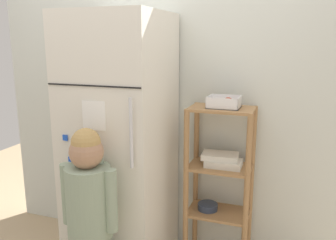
{
  "coord_description": "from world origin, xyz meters",
  "views": [
    {
      "loc": [
        0.9,
        -2.03,
        1.55
      ],
      "look_at": [
        0.18,
        0.02,
        1.06
      ],
      "focal_mm": 37.72,
      "sensor_mm": 36.0,
      "label": 1
    }
  ],
  "objects_px": {
    "pantry_shelf_unit": "(219,175)",
    "fruit_bin": "(225,103)",
    "refrigerator": "(121,145)",
    "child_standing": "(89,202)"
  },
  "relations": [
    {
      "from": "pantry_shelf_unit",
      "to": "fruit_bin",
      "type": "distance_m",
      "value": 0.49
    },
    {
      "from": "refrigerator",
      "to": "fruit_bin",
      "type": "bearing_deg",
      "value": 14.55
    },
    {
      "from": "refrigerator",
      "to": "fruit_bin",
      "type": "relative_size",
      "value": 8.52
    },
    {
      "from": "child_standing",
      "to": "pantry_shelf_unit",
      "type": "distance_m",
      "value": 0.88
    },
    {
      "from": "pantry_shelf_unit",
      "to": "fruit_bin",
      "type": "xyz_separation_m",
      "value": [
        0.02,
        -0.01,
        0.49
      ]
    },
    {
      "from": "pantry_shelf_unit",
      "to": "fruit_bin",
      "type": "height_order",
      "value": "fruit_bin"
    },
    {
      "from": "child_standing",
      "to": "pantry_shelf_unit",
      "type": "relative_size",
      "value": 0.96
    },
    {
      "from": "child_standing",
      "to": "pantry_shelf_unit",
      "type": "xyz_separation_m",
      "value": [
        0.62,
        0.63,
        0.01
      ]
    },
    {
      "from": "refrigerator",
      "to": "child_standing",
      "type": "bearing_deg",
      "value": -87.0
    },
    {
      "from": "child_standing",
      "to": "fruit_bin",
      "type": "bearing_deg",
      "value": 44.4
    }
  ]
}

